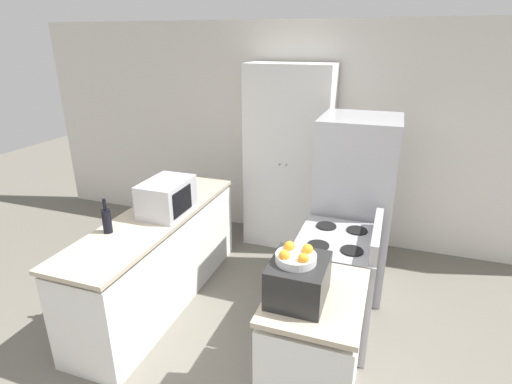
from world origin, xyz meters
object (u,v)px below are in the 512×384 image
at_px(refrigerator, 354,206).
at_px(wine_bottle, 107,220).
at_px(fruit_bowl, 296,256).
at_px(pantry_cabinet, 289,159).
at_px(microwave, 167,197).
at_px(toaster_oven, 298,280).
at_px(stove, 334,285).

height_order(refrigerator, wine_bottle, refrigerator).
bearing_deg(fruit_bowl, refrigerator, 83.92).
relative_size(pantry_cabinet, microwave, 4.24).
bearing_deg(fruit_bowl, microwave, 148.41).
bearing_deg(fruit_bowl, wine_bottle, 167.85).
relative_size(wine_bottle, toaster_oven, 0.76).
relative_size(stove, toaster_oven, 2.69).
distance_m(pantry_cabinet, microwave, 1.67).
height_order(stove, toaster_oven, toaster_oven).
bearing_deg(microwave, stove, 0.52).
xyz_separation_m(stove, toaster_oven, (-0.12, -0.87, 0.57)).
xyz_separation_m(pantry_cabinet, microwave, (-0.74, -1.50, -0.02)).
height_order(microwave, fruit_bowl, fruit_bowl).
distance_m(stove, toaster_oven, 1.05).
relative_size(wine_bottle, fruit_bowl, 1.21).
xyz_separation_m(refrigerator, toaster_oven, (-0.16, -1.65, 0.15)).
bearing_deg(stove, fruit_bowl, -99.11).
bearing_deg(stove, refrigerator, 87.41).
relative_size(stove, fruit_bowl, 4.30).
xyz_separation_m(microwave, fruit_bowl, (1.41, -0.87, 0.13)).
distance_m(microwave, toaster_oven, 1.67).
height_order(stove, fruit_bowl, fruit_bowl).
relative_size(pantry_cabinet, fruit_bowl, 8.75).
bearing_deg(microwave, fruit_bowl, -31.59).
xyz_separation_m(stove, microwave, (-1.55, -0.01, 0.60)).
xyz_separation_m(refrigerator, microwave, (-1.58, -0.79, 0.18)).
distance_m(pantry_cabinet, toaster_oven, 2.46).
bearing_deg(toaster_oven, stove, 81.94).
relative_size(refrigerator, toaster_oven, 4.43).
bearing_deg(refrigerator, stove, -92.59).
distance_m(pantry_cabinet, wine_bottle, 2.24).
bearing_deg(wine_bottle, pantry_cabinet, 63.50).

